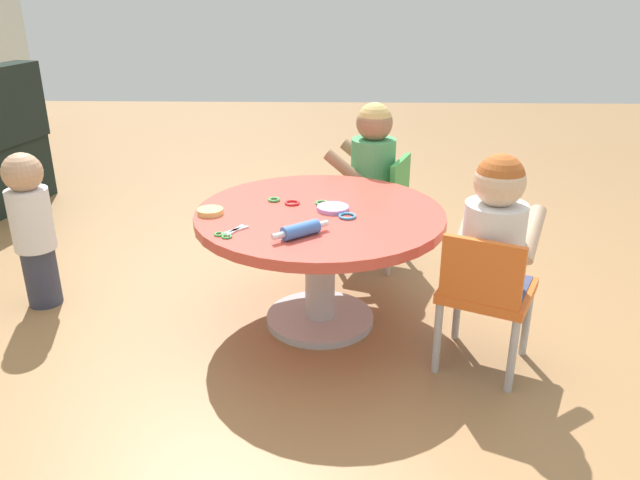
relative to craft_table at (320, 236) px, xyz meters
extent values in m
plane|color=#9E7247|center=(0.00, 0.00, -0.38)|extent=(10.00, 10.00, 0.00)
cylinder|color=silver|center=(0.00, 0.00, -0.37)|extent=(0.44, 0.44, 0.03)
cylinder|color=silver|center=(0.00, 0.00, -0.16)|extent=(0.12, 0.12, 0.45)
cylinder|color=#D84C3F|center=(0.00, 0.00, 0.08)|extent=(0.96, 0.96, 0.04)
cylinder|color=#B7B7BC|center=(-0.22, -0.77, -0.24)|extent=(0.03, 0.03, 0.28)
cylinder|color=#B7B7BC|center=(-0.11, -0.54, -0.24)|extent=(0.03, 0.03, 0.28)
cylinder|color=#B7B7BC|center=(-0.46, -0.66, -0.24)|extent=(0.03, 0.03, 0.28)
cylinder|color=#B7B7BC|center=(-0.35, -0.42, -0.24)|extent=(0.03, 0.03, 0.28)
cube|color=orange|center=(-0.29, -0.60, -0.08)|extent=(0.40, 0.40, 0.04)
cube|color=orange|center=(-0.41, -0.54, 0.04)|extent=(0.14, 0.25, 0.22)
cube|color=#3F4772|center=(-0.29, -0.60, -0.08)|extent=(0.36, 0.36, 0.04)
cylinder|color=white|center=(-0.29, -0.60, 0.09)|extent=(0.21, 0.21, 0.30)
sphere|color=beige|center=(-0.29, -0.60, 0.32)|extent=(0.17, 0.17, 0.17)
sphere|color=#B25926|center=(-0.29, -0.60, 0.33)|extent=(0.16, 0.16, 0.16)
cylinder|color=beige|center=(-0.24, -0.74, 0.11)|extent=(0.22, 0.14, 0.17)
cylinder|color=beige|center=(-0.15, -0.54, 0.11)|extent=(0.22, 0.14, 0.17)
cylinder|color=#B7B7BC|center=(0.79, -0.16, -0.24)|extent=(0.03, 0.03, 0.28)
cylinder|color=#B7B7BC|center=(0.54, -0.07, -0.24)|extent=(0.03, 0.03, 0.28)
cylinder|color=#B7B7BC|center=(0.69, -0.40, -0.24)|extent=(0.03, 0.03, 0.28)
cylinder|color=#B7B7BC|center=(0.45, -0.31, -0.24)|extent=(0.03, 0.03, 0.28)
cube|color=green|center=(0.62, -0.24, -0.08)|extent=(0.39, 0.39, 0.04)
cube|color=green|center=(0.57, -0.36, 0.04)|extent=(0.26, 0.12, 0.22)
cube|color=#3F4772|center=(0.62, -0.24, -0.08)|extent=(0.34, 0.35, 0.04)
cylinder|color=#4CA566|center=(0.62, -0.24, 0.09)|extent=(0.21, 0.21, 0.30)
sphere|color=#997051|center=(0.62, -0.24, 0.32)|extent=(0.17, 0.17, 0.17)
sphere|color=tan|center=(0.62, -0.24, 0.33)|extent=(0.16, 0.16, 0.16)
cylinder|color=#997051|center=(0.76, -0.18, 0.11)|extent=(0.13, 0.22, 0.17)
cylinder|color=#997051|center=(0.55, -0.10, 0.11)|extent=(0.13, 0.22, 0.17)
cylinder|color=#33384C|center=(0.13, 1.20, -0.25)|extent=(0.14, 0.14, 0.26)
cylinder|color=white|center=(0.13, 1.20, 0.01)|extent=(0.17, 0.17, 0.26)
sphere|color=tan|center=(0.13, 1.20, 0.21)|extent=(0.16, 0.16, 0.16)
cylinder|color=#3F72CC|center=(-0.26, 0.06, 0.13)|extent=(0.13, 0.14, 0.05)
cylinder|color=white|center=(-0.32, 0.13, 0.13)|extent=(0.04, 0.05, 0.02)
cylinder|color=white|center=(-0.21, -0.01, 0.13)|extent=(0.04, 0.05, 0.02)
cube|color=silver|center=(-0.22, 0.29, 0.11)|extent=(0.11, 0.06, 0.01)
cube|color=silver|center=(-0.22, 0.29, 0.11)|extent=(0.09, 0.09, 0.01)
torus|color=green|center=(-0.28, 0.31, 0.11)|extent=(0.05, 0.05, 0.01)
torus|color=green|center=(-0.26, 0.34, 0.11)|extent=(0.05, 0.05, 0.01)
cylinder|color=#F2CC72|center=(-0.05, 0.42, 0.11)|extent=(0.10, 0.10, 0.02)
cylinder|color=#CC99E5|center=(0.01, -0.05, 0.11)|extent=(0.12, 0.12, 0.02)
torus|color=red|center=(0.08, 0.11, 0.11)|extent=(0.06, 0.06, 0.01)
torus|color=#4CB259|center=(0.11, 0.19, 0.11)|extent=(0.05, 0.05, 0.01)
torus|color=#4CB259|center=(0.08, -0.01, 0.11)|extent=(0.05, 0.05, 0.01)
torus|color=#3F99D8|center=(-0.07, -0.10, 0.11)|extent=(0.07, 0.07, 0.01)
camera|label=1|loc=(-2.28, -0.06, 0.93)|focal=35.39mm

